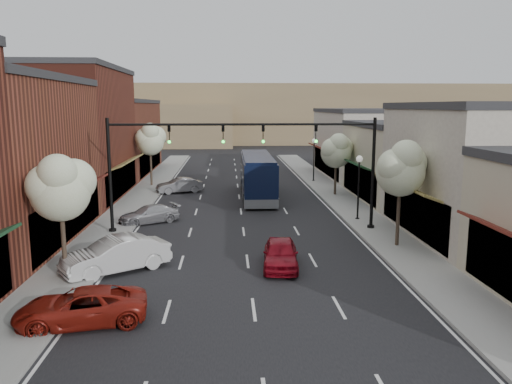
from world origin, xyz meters
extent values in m
plane|color=black|center=(0.00, 0.00, 0.00)|extent=(160.00, 160.00, 0.00)
cube|color=gray|center=(-8.40, 18.50, 0.07)|extent=(2.80, 73.00, 0.15)
cube|color=gray|center=(8.40, 18.50, 0.07)|extent=(2.80, 73.00, 0.15)
cube|color=gray|center=(-7.00, 18.50, 0.07)|extent=(0.25, 73.00, 0.17)
cube|color=gray|center=(7.00, 18.50, 0.07)|extent=(0.25, 73.00, 0.17)
cube|color=black|center=(-10.10, 6.00, 1.60)|extent=(0.60, 11.90, 2.60)
cube|color=#541B13|center=(-9.30, 6.00, 3.10)|extent=(1.07, 9.80, 0.49)
cube|color=#5E251B|center=(-14.30, 20.00, 5.25)|extent=(9.00, 14.00, 10.50)
cube|color=#2D2D30|center=(-14.30, 20.00, 10.70)|extent=(9.20, 14.10, 0.40)
cube|color=black|center=(-10.10, 20.00, 1.60)|extent=(0.60, 11.90, 2.60)
cube|color=olive|center=(-9.30, 20.00, 3.10)|extent=(1.07, 9.80, 0.49)
cube|color=brown|center=(-14.30, 36.00, 4.00)|extent=(9.00, 18.00, 8.00)
cube|color=#2D2D30|center=(-14.30, 36.00, 8.20)|extent=(9.20, 18.10, 0.40)
cube|color=black|center=(-10.10, 36.00, 1.60)|extent=(0.60, 15.30, 2.60)
cube|color=#15361D|center=(-9.30, 36.00, 3.10)|extent=(1.07, 12.60, 0.49)
cube|color=beige|center=(13.80, 6.00, 3.75)|extent=(8.00, 12.00, 7.50)
cube|color=#2D2D30|center=(13.80, 6.00, 7.70)|extent=(8.20, 12.10, 0.40)
cube|color=black|center=(10.10, 6.00, 1.60)|extent=(0.60, 10.20, 2.60)
cube|color=olive|center=(9.30, 6.00, 3.10)|extent=(1.07, 8.40, 0.49)
cube|color=#BAB294|center=(13.80, 18.00, 3.00)|extent=(8.00, 12.00, 6.00)
cube|color=#2D2D30|center=(13.80, 18.00, 6.20)|extent=(8.20, 12.10, 0.40)
cube|color=black|center=(10.10, 18.00, 1.60)|extent=(0.60, 10.20, 2.60)
cube|color=#15361D|center=(9.30, 18.00, 3.10)|extent=(1.07, 8.40, 0.49)
cube|color=beige|center=(13.80, 32.00, 3.50)|extent=(8.00, 16.00, 7.00)
cube|color=#2D2D30|center=(13.80, 32.00, 7.20)|extent=(8.20, 16.10, 0.40)
cube|color=black|center=(10.10, 32.00, 1.60)|extent=(0.60, 13.60, 2.60)
cube|color=#541B13|center=(9.30, 32.00, 3.10)|extent=(1.07, 11.20, 0.49)
cube|color=#7A6647|center=(0.00, 90.00, 6.00)|extent=(120.00, 30.00, 12.00)
cube|color=#7A6647|center=(-25.00, 78.00, 4.00)|extent=(50.00, 20.00, 8.00)
cylinder|color=black|center=(8.00, 8.00, 0.15)|extent=(0.44, 0.44, 0.30)
cylinder|color=black|center=(8.00, 8.00, 3.50)|extent=(0.20, 0.20, 7.00)
cylinder|color=black|center=(4.00, 8.00, 6.60)|extent=(8.00, 0.14, 0.14)
imported|color=black|center=(4.40, 8.00, 6.00)|extent=(0.18, 0.46, 1.10)
sphere|color=#19E533|center=(4.40, 7.88, 5.58)|extent=(0.18, 0.18, 0.18)
imported|color=black|center=(1.20, 8.00, 6.00)|extent=(0.18, 0.46, 1.10)
sphere|color=#19E533|center=(1.20, 7.88, 5.58)|extent=(0.18, 0.18, 0.18)
cylinder|color=black|center=(-8.00, 8.00, 0.15)|extent=(0.44, 0.44, 0.30)
cylinder|color=black|center=(-8.00, 8.00, 3.50)|extent=(0.20, 0.20, 7.00)
cylinder|color=black|center=(-4.00, 8.00, 6.60)|extent=(8.00, 0.14, 0.14)
imported|color=black|center=(-4.40, 8.00, 6.00)|extent=(0.18, 0.46, 1.10)
sphere|color=#19E533|center=(-4.40, 7.88, 5.58)|extent=(0.18, 0.18, 0.18)
imported|color=black|center=(-1.20, 8.00, 6.00)|extent=(0.18, 0.46, 1.10)
sphere|color=#19E533|center=(-1.20, 7.88, 5.58)|extent=(0.18, 0.18, 0.18)
cylinder|color=#47382B|center=(8.30, 4.00, 1.86)|extent=(0.20, 0.20, 3.71)
sphere|color=beige|center=(8.30, 4.00, 4.18)|extent=(2.60, 2.60, 2.60)
sphere|color=beige|center=(8.80, 4.30, 4.64)|extent=(2.00, 2.00, 2.00)
sphere|color=beige|center=(7.90, 3.70, 4.52)|extent=(1.90, 1.90, 1.90)
sphere|color=beige|center=(8.40, 3.50, 5.10)|extent=(1.70, 1.70, 1.70)
cylinder|color=#47382B|center=(8.30, 20.00, 1.66)|extent=(0.20, 0.20, 3.33)
sphere|color=beige|center=(8.30, 20.00, 3.74)|extent=(2.60, 2.60, 2.60)
sphere|color=beige|center=(8.80, 20.30, 4.16)|extent=(2.00, 2.00, 2.00)
sphere|color=beige|center=(7.90, 19.70, 4.06)|extent=(1.90, 1.90, 1.90)
sphere|color=beige|center=(8.40, 19.50, 4.58)|extent=(1.70, 1.70, 1.70)
cylinder|color=#47382B|center=(-8.30, 0.00, 1.76)|extent=(0.20, 0.20, 3.52)
sphere|color=beige|center=(-8.30, 0.00, 3.96)|extent=(2.60, 2.60, 2.60)
sphere|color=beige|center=(-7.80, 0.30, 4.40)|extent=(2.00, 2.00, 2.00)
sphere|color=beige|center=(-8.70, -0.30, 4.29)|extent=(1.90, 1.90, 1.90)
sphere|color=beige|center=(-8.20, -0.50, 4.84)|extent=(1.70, 1.70, 1.70)
cylinder|color=#47382B|center=(-8.30, 26.00, 1.92)|extent=(0.20, 0.20, 3.84)
sphere|color=beige|center=(-8.30, 26.00, 4.32)|extent=(2.60, 2.60, 2.60)
sphere|color=beige|center=(-7.80, 26.30, 4.80)|extent=(2.00, 2.00, 2.00)
sphere|color=beige|center=(-8.70, 25.70, 4.68)|extent=(1.90, 1.90, 1.90)
sphere|color=beige|center=(-8.20, 25.50, 5.28)|extent=(1.70, 1.70, 1.70)
cylinder|color=black|center=(7.80, 10.50, 0.10)|extent=(0.28, 0.28, 0.20)
cylinder|color=black|center=(7.80, 10.50, 2.00)|extent=(0.12, 0.12, 4.00)
sphere|color=white|center=(7.80, 10.50, 4.22)|extent=(0.44, 0.44, 0.44)
cylinder|color=black|center=(7.80, 28.00, 0.10)|extent=(0.28, 0.28, 0.20)
cylinder|color=black|center=(7.80, 28.00, 2.00)|extent=(0.12, 0.12, 4.00)
sphere|color=white|center=(7.80, 28.00, 4.22)|extent=(0.44, 0.44, 0.44)
cube|color=black|center=(1.54, 19.77, 1.93)|extent=(2.58, 11.71, 2.96)
cube|color=#595B60|center=(1.54, 19.77, 0.54)|extent=(2.60, 11.73, 0.68)
cube|color=black|center=(1.54, 19.77, 2.34)|extent=(2.64, 10.78, 1.07)
cube|color=black|center=(1.54, 19.77, 3.46)|extent=(2.38, 11.24, 0.24)
cube|color=black|center=(1.52, 13.97, 2.54)|extent=(2.03, 0.09, 1.17)
cylinder|color=black|center=(0.38, 15.68, 0.51)|extent=(0.32, 1.02, 1.01)
cylinder|color=black|center=(2.68, 15.67, 0.51)|extent=(0.32, 1.02, 1.01)
cylinder|color=black|center=(0.41, 23.48, 0.51)|extent=(0.32, 1.02, 1.01)
cylinder|color=black|center=(2.71, 23.47, 0.51)|extent=(0.32, 1.02, 1.01)
cylinder|color=black|center=(0.40, 22.11, 0.51)|extent=(0.32, 1.02, 1.01)
cylinder|color=black|center=(2.70, 22.10, 0.51)|extent=(0.32, 1.02, 1.01)
imported|color=maroon|center=(1.55, 0.96, 0.69)|extent=(2.01, 4.20, 1.39)
imported|color=maroon|center=(-6.20, -4.92, 0.64)|extent=(4.88, 2.89, 1.27)
imported|color=silver|center=(-6.20, 0.79, 0.82)|extent=(5.09, 4.19, 1.64)
imported|color=#A8A8AD|center=(-6.20, 10.70, 0.59)|extent=(4.33, 3.40, 1.17)
imported|color=gray|center=(-5.27, 22.30, 0.67)|extent=(4.30, 2.71, 1.34)
camera|label=1|loc=(-0.94, -22.02, 7.69)|focal=35.00mm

